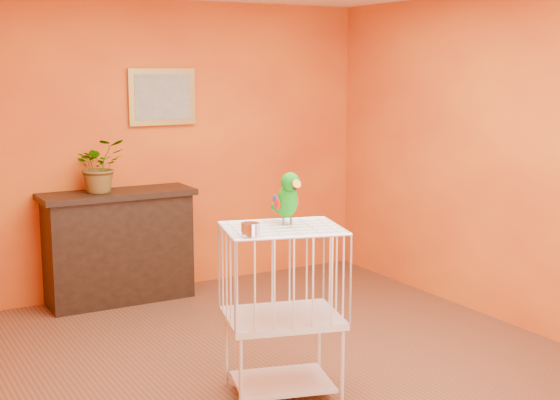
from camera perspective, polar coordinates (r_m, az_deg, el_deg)
ground at (r=5.42m, az=0.50°, el=-12.08°), size 4.50×4.50×0.00m
room_shell at (r=5.05m, az=0.53°, el=4.83°), size 4.50×4.50×4.50m
console_cabinet at (r=6.86m, az=-11.71°, el=-3.35°), size 1.30×0.47×0.97m
potted_plant at (r=6.74m, az=-13.11°, el=2.07°), size 0.42×0.46×0.36m
framed_picture at (r=7.05m, az=-8.61°, el=7.46°), size 0.62×0.04×0.50m
birdcage at (r=4.80m, az=0.18°, el=-8.00°), size 0.80×0.69×1.06m
feed_cup at (r=4.42m, az=-2.18°, el=-2.15°), size 0.11×0.11×0.07m
parrot at (r=4.73m, az=0.55°, el=0.17°), size 0.16×0.29×0.33m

